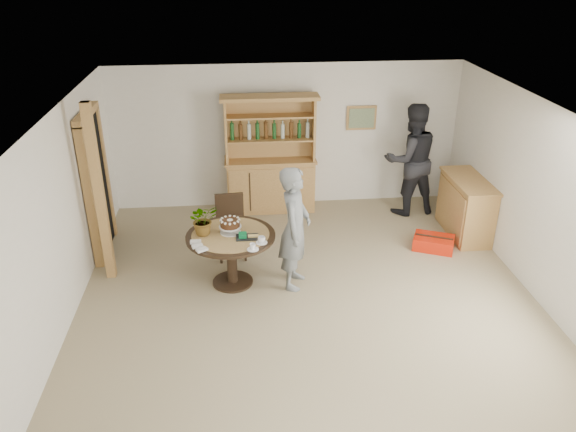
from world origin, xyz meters
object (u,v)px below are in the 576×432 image
Objects in this scene: hutch at (270,172)px; teen_boy at (295,228)px; dining_table at (231,244)px; red_suitcase at (434,243)px; adult_person at (411,160)px; dining_chair at (231,222)px; sideboard at (466,207)px.

teen_boy is at bearing -86.37° from hutch.
red_suitcase is (3.09, 0.69, -0.50)m from dining_table.
teen_boy is (0.16, -2.49, 0.17)m from hutch.
adult_person is 1.62m from red_suitcase.
hutch is 1.72m from dining_chair.
hutch is 3.29m from sideboard.
dining_chair is at bearing -175.15° from sideboard.
red_suitcase is (-0.64, -0.46, -0.37)m from sideboard.
adult_person is (2.36, -0.34, 0.28)m from hutch.
dining_chair is at bearing 90.44° from dining_table.
hutch is 1.62× the size of sideboard.
adult_person is at bearing 33.88° from dining_table.
dining_table is 1.69× the size of red_suitcase.
dining_chair is 0.49× the size of adult_person.
teen_boy is (-2.88, -1.25, 0.39)m from sideboard.
red_suitcase is at bearing -7.27° from dining_chair.
teen_boy is (0.86, -0.93, 0.32)m from dining_chair.
sideboard is 3.16m from teen_boy.
hutch is at bearing 73.83° from dining_table.
sideboard is 0.65× the size of adult_person.
dining_table is at bearing -94.19° from dining_chair.
adult_person is (-0.68, 0.90, 0.49)m from sideboard.
adult_person is 2.72× the size of red_suitcase.
hutch reaches higher than dining_chair.
hutch is at bearing 61.22° from dining_chair.
sideboard is at bearing 0.22° from dining_chair.
hutch reaches higher than teen_boy.
teen_boy is (0.85, -0.10, 0.25)m from dining_table.
teen_boy is 0.89× the size of adult_person.
dining_chair reaches higher than dining_table.
sideboard is 1.77× the size of red_suitcase.
dining_table is 1.27× the size of dining_chair.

